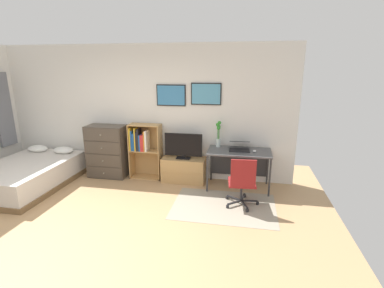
# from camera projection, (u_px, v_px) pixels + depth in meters

# --- Properties ---
(ground_plane) EXTENTS (7.20, 7.20, 0.00)m
(ground_plane) POSITION_uv_depth(u_px,v_px,m) (87.00, 236.00, 3.94)
(ground_plane) COLOR tan
(wall_back_with_posters) EXTENTS (6.12, 0.09, 2.70)m
(wall_back_with_posters) POSITION_uv_depth(u_px,v_px,m) (144.00, 112.00, 5.88)
(wall_back_with_posters) COLOR silver
(wall_back_with_posters) RESTS_ON ground_plane
(area_rug) EXTENTS (1.70, 1.20, 0.01)m
(area_rug) POSITION_uv_depth(u_px,v_px,m) (224.00, 206.00, 4.78)
(area_rug) COLOR #9E937F
(area_rug) RESTS_ON ground_plane
(bed) EXTENTS (1.43, 2.03, 0.60)m
(bed) POSITION_uv_depth(u_px,v_px,m) (27.00, 174.00, 5.53)
(bed) COLOR brown
(bed) RESTS_ON ground_plane
(dresser) EXTENTS (0.79, 0.46, 1.09)m
(dresser) POSITION_uv_depth(u_px,v_px,m) (107.00, 151.00, 5.97)
(dresser) COLOR #4C4238
(dresser) RESTS_ON ground_plane
(bookshelf) EXTENTS (0.65, 0.30, 1.14)m
(bookshelf) POSITION_uv_depth(u_px,v_px,m) (143.00, 146.00, 5.86)
(bookshelf) COLOR tan
(bookshelf) RESTS_ON ground_plane
(tv_stand) EXTENTS (0.86, 0.41, 0.49)m
(tv_stand) POSITION_uv_depth(u_px,v_px,m) (184.00, 170.00, 5.77)
(tv_stand) COLOR tan
(tv_stand) RESTS_ON ground_plane
(television) EXTENTS (0.75, 0.16, 0.51)m
(television) POSITION_uv_depth(u_px,v_px,m) (183.00, 146.00, 5.62)
(television) COLOR black
(television) RESTS_ON tv_stand
(desk) EXTENTS (1.18, 0.64, 0.74)m
(desk) POSITION_uv_depth(u_px,v_px,m) (239.00, 156.00, 5.44)
(desk) COLOR #4C4C4F
(desk) RESTS_ON ground_plane
(office_chair) EXTENTS (0.57, 0.58, 0.86)m
(office_chair) POSITION_uv_depth(u_px,v_px,m) (242.00, 181.00, 4.65)
(office_chair) COLOR #232326
(office_chair) RESTS_ON ground_plane
(laptop) EXTENTS (0.40, 0.43, 0.17)m
(laptop) POSITION_uv_depth(u_px,v_px,m) (239.00, 146.00, 5.40)
(laptop) COLOR black
(laptop) RESTS_ON desk
(computer_mouse) EXTENTS (0.06, 0.10, 0.03)m
(computer_mouse) POSITION_uv_depth(u_px,v_px,m) (255.00, 151.00, 5.25)
(computer_mouse) COLOR silver
(computer_mouse) RESTS_ON desk
(bamboo_vase) EXTENTS (0.10, 0.10, 0.51)m
(bamboo_vase) POSITION_uv_depth(u_px,v_px,m) (218.00, 134.00, 5.53)
(bamboo_vase) COLOR silver
(bamboo_vase) RESTS_ON desk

